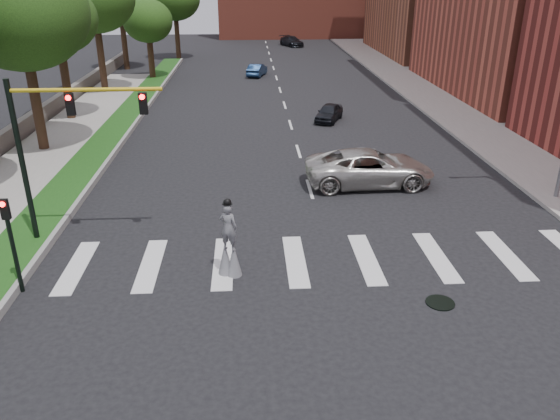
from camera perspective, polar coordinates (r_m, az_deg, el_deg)
name	(u,v)px	position (r m, az deg, el deg)	size (l,w,h in m)	color
ground_plane	(335,274)	(18.93, 5.79, -6.64)	(160.00, 160.00, 0.00)	black
grass_median	(119,126)	(38.31, -16.51, 8.46)	(2.00, 60.00, 0.25)	#164213
median_curb	(135,125)	(38.08, -14.96, 8.57)	(0.20, 60.00, 0.28)	gray
sidewalk_left	(15,179)	(30.11, -25.97, 2.93)	(4.00, 60.00, 0.18)	gray
sidewalk_right	(446,105)	(44.90, 16.98, 10.48)	(5.00, 90.00, 0.18)	gray
stone_wall	(43,113)	(41.64, -23.48, 9.25)	(0.50, 56.00, 1.10)	#615A53
manhole	(440,303)	(17.99, 16.39, -9.28)	(0.90, 0.90, 0.04)	black
traffic_signal	(53,137)	(21.03, -22.67, 7.04)	(5.30, 0.23, 6.20)	black
secondary_signal	(11,237)	(18.88, -26.29, -2.58)	(0.25, 0.21, 3.23)	black
stilt_performer	(229,246)	(18.37, -5.34, -3.78)	(0.82, 0.64, 2.80)	black
suv_crossing	(370,168)	(26.70, 9.34, 4.38)	(2.84, 6.16, 1.71)	beige
car_near	(329,113)	(38.51, 5.15, 10.11)	(1.38, 3.42, 1.17)	black
car_mid	(257,70)	(55.96, -2.42, 14.41)	(1.28, 3.66, 1.21)	#162C4E
car_far	(292,41)	(79.74, 1.22, 17.22)	(1.88, 4.64, 1.35)	black
tree_2	(20,13)	(33.28, -25.52, 18.08)	(7.09, 7.09, 10.58)	black
tree_3	(56,19)	(40.38, -22.33, 17.94)	(5.29, 5.29, 8.98)	black
tree_5	(120,0)	(61.77, -16.41, 20.32)	(5.78, 5.78, 9.43)	black
tree_6	(148,21)	(54.78, -13.65, 18.60)	(4.60, 4.60, 7.34)	black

